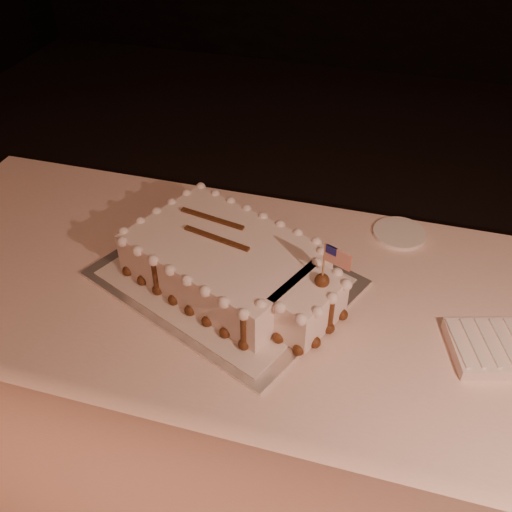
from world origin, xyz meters
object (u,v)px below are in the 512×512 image
(banquet_table, at_px, (342,409))
(sheet_cake, at_px, (233,265))
(napkin_stack, at_px, (501,348))
(cake_board, at_px, (225,278))
(side_plate, at_px, (399,233))

(banquet_table, height_order, sheet_cake, sheet_cake)
(napkin_stack, bearing_deg, sheet_cake, 175.37)
(banquet_table, xyz_separation_m, cake_board, (-0.33, 0.02, 0.38))
(banquet_table, distance_m, napkin_stack, 0.50)
(cake_board, distance_m, side_plate, 0.50)
(banquet_table, height_order, side_plate, side_plate)
(banquet_table, xyz_separation_m, napkin_stack, (0.31, -0.04, 0.39))
(cake_board, bearing_deg, banquet_table, 19.75)
(cake_board, distance_m, napkin_stack, 0.64)
(sheet_cake, height_order, side_plate, sheet_cake)
(banquet_table, relative_size, sheet_cake, 4.22)
(banquet_table, bearing_deg, side_plate, 78.51)
(banquet_table, bearing_deg, napkin_stack, -7.45)
(cake_board, xyz_separation_m, side_plate, (0.40, 0.30, 0.00))
(sheet_cake, bearing_deg, banquet_table, -1.74)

